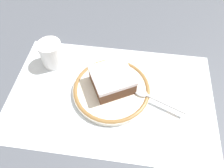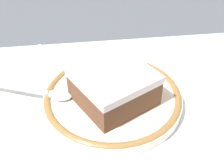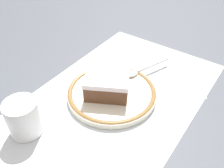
{
  "view_description": "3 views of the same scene",
  "coord_description": "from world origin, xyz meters",
  "px_view_note": "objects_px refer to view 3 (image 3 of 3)",
  "views": [
    {
      "loc": [
        -0.04,
        0.29,
        0.47
      ],
      "look_at": [
        -0.0,
        -0.01,
        0.03
      ],
      "focal_mm": 34.1,
      "sensor_mm": 36.0,
      "label": 1
    },
    {
      "loc": [
        -0.04,
        -0.33,
        0.29
      ],
      "look_at": [
        -0.0,
        -0.01,
        0.03
      ],
      "focal_mm": 47.55,
      "sensor_mm": 36.0,
      "label": 2
    },
    {
      "loc": [
        0.34,
        0.23,
        0.38
      ],
      "look_at": [
        -0.0,
        -0.01,
        0.03
      ],
      "focal_mm": 40.3,
      "sensor_mm": 36.0,
      "label": 3
    }
  ],
  "objects_px": {
    "cake_slice": "(107,82)",
    "cup": "(24,119)",
    "spoon": "(141,70)",
    "plate": "(112,93)",
    "napkin": "(180,82)"
  },
  "relations": [
    {
      "from": "cake_slice",
      "to": "napkin",
      "type": "relative_size",
      "value": 1.08
    },
    {
      "from": "plate",
      "to": "cup",
      "type": "relative_size",
      "value": 2.75
    },
    {
      "from": "cake_slice",
      "to": "cup",
      "type": "xyz_separation_m",
      "value": [
        0.17,
        -0.07,
        -0.01
      ]
    },
    {
      "from": "plate",
      "to": "cake_slice",
      "type": "height_order",
      "value": "cake_slice"
    },
    {
      "from": "cake_slice",
      "to": "spoon",
      "type": "xyz_separation_m",
      "value": [
        -0.1,
        0.03,
        -0.02
      ]
    },
    {
      "from": "cup",
      "to": "spoon",
      "type": "bearing_deg",
      "value": 161.62
    },
    {
      "from": "spoon",
      "to": "napkin",
      "type": "distance_m",
      "value": 0.1
    },
    {
      "from": "spoon",
      "to": "napkin",
      "type": "bearing_deg",
      "value": 110.21
    },
    {
      "from": "spoon",
      "to": "plate",
      "type": "bearing_deg",
      "value": -8.81
    },
    {
      "from": "cake_slice",
      "to": "cup",
      "type": "bearing_deg",
      "value": -20.81
    },
    {
      "from": "cake_slice",
      "to": "spoon",
      "type": "relative_size",
      "value": 0.98
    },
    {
      "from": "plate",
      "to": "spoon",
      "type": "bearing_deg",
      "value": 171.19
    },
    {
      "from": "cup",
      "to": "plate",
      "type": "bearing_deg",
      "value": 156.62
    },
    {
      "from": "cake_slice",
      "to": "spoon",
      "type": "bearing_deg",
      "value": 165.91
    },
    {
      "from": "plate",
      "to": "cup",
      "type": "xyz_separation_m",
      "value": [
        0.18,
        -0.08,
        0.02
      ]
    }
  ]
}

